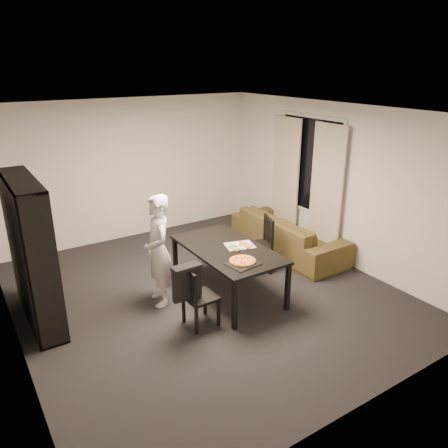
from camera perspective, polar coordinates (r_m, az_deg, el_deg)
room at (r=5.95m, az=-2.61°, el=1.92°), size 5.01×5.51×2.61m
window_pane at (r=7.82m, az=11.12°, el=7.59°), size 0.02×1.40×1.60m
window_frame at (r=7.82m, az=11.09°, el=7.59°), size 0.03×1.52×1.72m
curtain_left at (r=7.49m, az=13.19°, el=4.11°), size 0.03×0.70×2.25m
curtain_right at (r=8.22m, az=8.03°, el=5.88°), size 0.03×0.70×2.25m
bookshelf at (r=5.97m, az=-23.85°, el=-3.45°), size 0.35×1.50×1.90m
dining_table at (r=6.20m, az=0.50°, el=-3.69°), size 0.96×1.73×0.72m
chair_left at (r=5.54m, az=-3.79°, el=-9.05°), size 0.39×0.39×0.82m
chair_right at (r=6.98m, az=5.00°, el=-2.17°), size 0.53×0.53×0.90m
draped_jacket at (r=5.39m, az=-4.87°, el=-7.42°), size 0.38×0.17×0.45m
person at (r=5.99m, az=-8.57°, el=-3.47°), size 0.47×0.63×1.57m
baking_tray at (r=5.69m, az=2.57°, el=-5.22°), size 0.44×0.37×0.01m
pepperoni_pizza at (r=5.73m, az=2.42°, el=-4.81°), size 0.35×0.35×0.03m
kitchen_towel at (r=6.24m, az=2.07°, el=-2.83°), size 0.46×0.39×0.01m
pizza_slices at (r=6.20m, az=1.99°, el=-2.90°), size 0.46×0.43×0.01m
sofa at (r=7.79m, az=8.38°, el=-1.27°), size 0.89×2.29×0.67m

